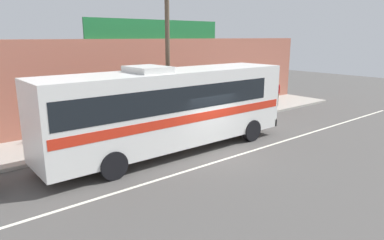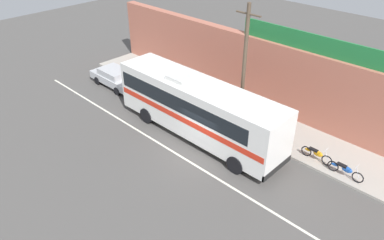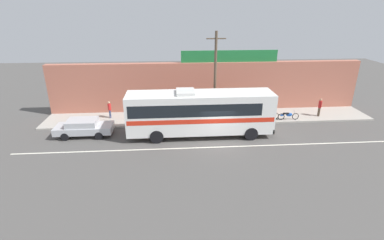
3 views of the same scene
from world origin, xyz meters
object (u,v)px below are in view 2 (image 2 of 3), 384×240
Objects in this scene: intercity_bus at (197,106)px; pedestrian_by_curb at (161,65)px; parked_car at (115,77)px; motorcycle_black at (345,170)px; motorcycle_purple at (316,154)px; utility_pole at (244,69)px.

intercity_bus is 7.26× the size of pedestrian_by_curb.
intercity_bus reaches higher than parked_car.
parked_car is at bearing -174.17° from motorcycle_black.
parked_car is at bearing 176.29° from intercity_bus.
motorcycle_purple is (6.62, 2.61, -1.50)m from intercity_bus.
motorcycle_purple is at bearing 3.66° from utility_pole.
motorcycle_black is at bearing 0.93° from utility_pole.
motorcycle_purple is (5.07, 0.32, -3.62)m from utility_pole.
motorcycle_black is at bearing 15.99° from intercity_bus.
utility_pole reaches higher than motorcycle_purple.
intercity_bus is 8.82m from motorcycle_black.
intercity_bus is at bearing -164.01° from motorcycle_black.
intercity_bus is 1.46× the size of utility_pole.
utility_pole is 4.22× the size of motorcycle_purple.
pedestrian_by_curb is at bearing 152.28° from intercity_bus.
intercity_bus reaches higher than motorcycle_purple.
intercity_bus is at bearing -3.71° from parked_car.
utility_pole is at bearing -176.34° from motorcycle_purple.
parked_car is 3.80m from pedestrian_by_curb.
parked_car is (-9.23, 0.60, -1.33)m from intercity_bus.
intercity_bus is 5.87× the size of motorcycle_black.
intercity_bus is 7.27m from motorcycle_purple.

